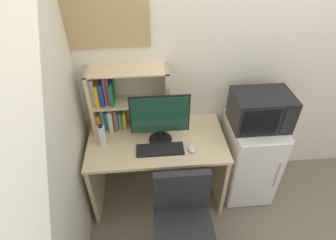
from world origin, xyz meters
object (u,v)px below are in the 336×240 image
Objects in this scene: water_bottle at (102,135)px; microwave at (261,110)px; mini_fridge at (249,158)px; keyboard at (160,150)px; monitor at (160,117)px; hutch_bookshelf at (118,101)px; computer_mouse at (192,149)px; wall_corkboard at (107,21)px; desk_chair at (183,230)px.

microwave reaches higher than water_bottle.
mini_fridge is (1.41, 0.02, -0.43)m from water_bottle.
microwave reaches higher than keyboard.
mini_fridge is 1.76× the size of microwave.
monitor is 0.54m from water_bottle.
hutch_bookshelf is 0.43m from monitor.
keyboard is 3.81× the size of computer_mouse.
mini_fridge is at bearing -9.80° from hutch_bookshelf.
mini_fridge is 1.32× the size of wall_corkboard.
keyboard is at bearing -14.74° from water_bottle.
hutch_bookshelf reaches higher than water_bottle.
computer_mouse is 0.16× the size of wall_corkboard.
computer_mouse is 0.80m from water_bottle.
microwave reaches higher than mini_fridge.
monitor is 0.39m from computer_mouse.
water_bottle is (-0.15, -0.24, -0.19)m from hutch_bookshelf.
monitor is 2.38× the size of water_bottle.
water_bottle is at bearing -179.18° from mini_fridge.
hutch_bookshelf reaches higher than keyboard.
water_bottle is at bearing 133.76° from desk_chair.
monitor reaches higher than mini_fridge.
desk_chair is at bearing -138.09° from mini_fridge.
monitor is at bearing -32.98° from hutch_bookshelf.
wall_corkboard is (-1.28, 0.31, 0.71)m from microwave.
microwave reaches higher than desk_chair.
desk_chair is at bearing -104.89° from computer_mouse.
hutch_bookshelf reaches higher than desk_chair.
mini_fridge is at bearing 0.82° from water_bottle.
monitor is at bearing 100.88° from desk_chair.
hutch_bookshelf is 1.69× the size of keyboard.
wall_corkboard reaches higher than water_bottle.
water_bottle is 0.42× the size of microwave.
water_bottle reaches higher than mini_fridge.
water_bottle reaches higher than computer_mouse.
mini_fridge is at bearing 41.91° from desk_chair.
keyboard is 0.68m from desk_chair.
mini_fridge is 0.60m from microwave.
computer_mouse is 0.21× the size of microwave.
monitor is at bearing 150.18° from computer_mouse.
computer_mouse is 0.67m from desk_chair.
hutch_bookshelf is at bearing 58.00° from water_bottle.
keyboard is 0.61× the size of wall_corkboard.
desk_chair is (-0.14, -0.52, -0.40)m from computer_mouse.
mini_fridge reaches higher than computer_mouse.
monitor is (0.36, -0.24, -0.03)m from hutch_bookshelf.
monitor is 0.56× the size of desk_chair.
water_bottle is 0.24× the size of mini_fridge.
microwave is (0.63, 0.17, 0.25)m from computer_mouse.
microwave is at bearing 0.95° from water_bottle.
monitor is 0.57× the size of mini_fridge.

